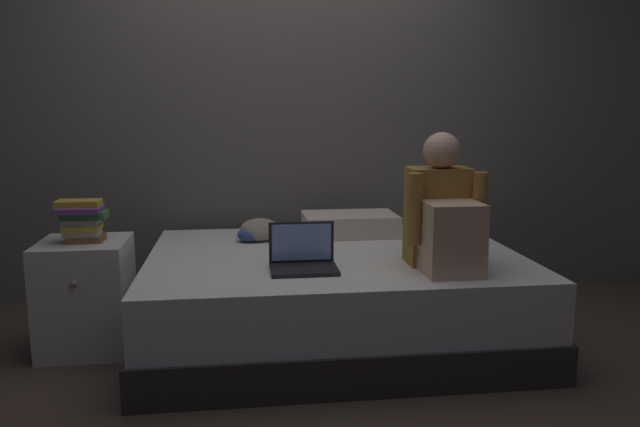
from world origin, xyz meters
TOP-DOWN VIEW (x-y plane):
  - ground_plane at (0.00, 0.00)m, footprint 8.00×8.00m
  - wall_back at (0.00, 1.20)m, footprint 5.60×0.10m
  - bed at (0.20, 0.30)m, footprint 2.00×1.50m
  - nightstand at (-1.10, 0.32)m, footprint 0.44×0.46m
  - person_sitting at (0.68, -0.07)m, footprint 0.39×0.44m
  - laptop at (-0.00, -0.02)m, footprint 0.32×0.23m
  - pillow at (0.37, 0.75)m, footprint 0.56×0.36m
  - book_stack at (-1.09, 0.30)m, footprint 0.24×0.17m
  - clothes_pile at (-0.19, 0.65)m, footprint 0.25×0.21m

SIDE VIEW (x-z plane):
  - ground_plane at x=0.00m, z-range 0.00..0.00m
  - bed at x=0.20m, z-range 0.00..0.48m
  - nightstand at x=-1.10m, z-range 0.00..0.58m
  - laptop at x=0.00m, z-range 0.43..0.65m
  - clothes_pile at x=-0.19m, z-range 0.48..0.61m
  - pillow at x=0.37m, z-range 0.48..0.61m
  - book_stack at x=-1.09m, z-range 0.59..0.80m
  - person_sitting at x=0.68m, z-range 0.41..1.06m
  - wall_back at x=0.00m, z-range 0.00..2.70m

